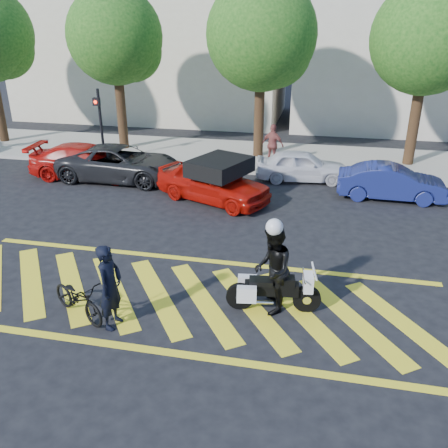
% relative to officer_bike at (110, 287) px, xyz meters
% --- Properties ---
extents(ground, '(90.00, 90.00, 0.00)m').
position_rel_officer_bike_xyz_m(ground, '(1.13, 1.27, -0.93)').
color(ground, black).
rests_on(ground, ground).
extents(sidewalk, '(60.00, 5.00, 0.15)m').
position_rel_officer_bike_xyz_m(sidewalk, '(1.13, 13.27, -0.85)').
color(sidewalk, '#9E998E').
rests_on(sidewalk, ground).
extents(crosswalk, '(12.33, 4.00, 0.01)m').
position_rel_officer_bike_xyz_m(crosswalk, '(1.09, 1.27, -0.93)').
color(crosswalk, yellow).
rests_on(crosswalk, ground).
extents(building_left, '(16.00, 8.00, 10.00)m').
position_rel_officer_bike_xyz_m(building_left, '(-6.87, 22.27, 4.07)').
color(building_left, beige).
rests_on(building_left, ground).
extents(building_right, '(16.00, 8.00, 11.00)m').
position_rel_officer_bike_xyz_m(building_right, '(10.13, 22.27, 4.57)').
color(building_right, beige).
rests_on(building_right, ground).
extents(tree_left, '(4.20, 4.20, 7.26)m').
position_rel_officer_bike_xyz_m(tree_left, '(-5.24, 13.34, 4.07)').
color(tree_left, black).
rests_on(tree_left, ground).
extents(tree_center, '(4.60, 4.60, 7.56)m').
position_rel_officer_bike_xyz_m(tree_center, '(1.26, 13.34, 4.17)').
color(tree_center, black).
rests_on(tree_center, ground).
extents(tree_right, '(4.40, 4.40, 7.41)m').
position_rel_officer_bike_xyz_m(tree_right, '(7.76, 13.34, 4.12)').
color(tree_right, black).
rests_on(tree_right, ground).
extents(signal_pole, '(0.28, 0.43, 3.20)m').
position_rel_officer_bike_xyz_m(signal_pole, '(-5.37, 11.01, 0.99)').
color(signal_pole, black).
rests_on(signal_pole, ground).
extents(officer_bike, '(0.50, 0.71, 1.86)m').
position_rel_officer_bike_xyz_m(officer_bike, '(0.00, 0.00, 0.00)').
color(officer_bike, black).
rests_on(officer_bike, ground).
extents(bicycle, '(1.76, 1.33, 0.89)m').
position_rel_officer_bike_xyz_m(bicycle, '(-0.85, 0.14, -0.49)').
color(bicycle, black).
rests_on(bicycle, ground).
extents(police_motorcycle, '(2.08, 0.74, 0.92)m').
position_rel_officer_bike_xyz_m(police_motorcycle, '(3.18, 1.26, -0.43)').
color(police_motorcycle, black).
rests_on(police_motorcycle, ground).
extents(officer_moto, '(0.89, 1.07, 2.02)m').
position_rel_officer_bike_xyz_m(officer_moto, '(3.17, 1.27, 0.08)').
color(officer_moto, black).
rests_on(officer_moto, ground).
extents(red_convertible, '(4.48, 3.17, 1.42)m').
position_rel_officer_bike_xyz_m(red_convertible, '(0.37, 7.57, -0.22)').
color(red_convertible, '#AB0F07').
rests_on(red_convertible, ground).
extents(parked_left, '(4.67, 2.16, 1.32)m').
position_rel_officer_bike_xyz_m(parked_left, '(-5.13, 9.07, -0.27)').
color(parked_left, '#B80F0B').
rests_on(parked_left, ground).
extents(parked_mid_left, '(4.89, 2.30, 1.35)m').
position_rel_officer_bike_xyz_m(parked_mid_left, '(-3.72, 9.07, -0.25)').
color(parked_mid_left, black).
rests_on(parked_mid_left, ground).
extents(parked_mid_right, '(3.68, 1.78, 1.21)m').
position_rel_officer_bike_xyz_m(parked_mid_right, '(3.25, 10.47, -0.32)').
color(parked_mid_right, silver).
rests_on(parked_mid_right, ground).
extents(parked_right, '(3.73, 1.38, 1.22)m').
position_rel_officer_bike_xyz_m(parked_right, '(6.47, 9.07, -0.32)').
color(parked_right, navy).
rests_on(parked_right, ground).
extents(pedestrian_right, '(1.09, 0.78, 1.71)m').
position_rel_officer_bike_xyz_m(pedestrian_right, '(1.94, 11.93, 0.08)').
color(pedestrian_right, '#964A44').
rests_on(pedestrian_right, sidewalk).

